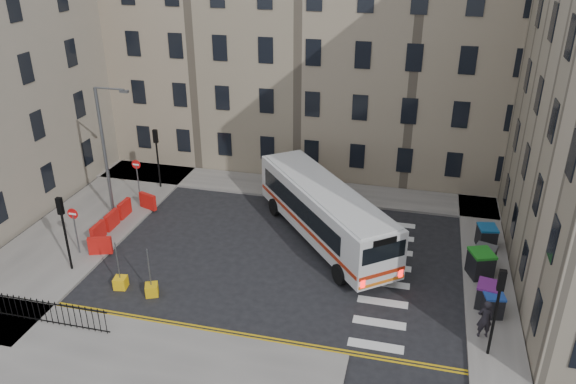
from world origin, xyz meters
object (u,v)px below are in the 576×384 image
at_px(streetlamp, 104,151).
at_px(bollard_yellow, 121,283).
at_px(wheelie_bin_d, 484,259).
at_px(wheelie_bin_e, 486,236).
at_px(wheelie_bin_b, 487,295).
at_px(bollard_chevron, 152,290).
at_px(wheelie_bin_a, 492,304).
at_px(pedestrian, 485,319).
at_px(bus, 324,210).
at_px(wheelie_bin_c, 480,264).

bearing_deg(streetlamp, bollard_yellow, -57.83).
relative_size(wheelie_bin_d, wheelie_bin_e, 1.14).
height_order(wheelie_bin_b, wheelie_bin_e, wheelie_bin_e).
relative_size(wheelie_bin_b, bollard_chevron, 2.07).
relative_size(wheelie_bin_a, pedestrian, 0.64).
relative_size(wheelie_bin_a, bollard_yellow, 1.96).
bearing_deg(streetlamp, wheelie_bin_d, -2.57).
xyz_separation_m(bus, wheelie_bin_c, (8.43, -1.91, -1.02)).
xyz_separation_m(streetlamp, wheelie_bin_b, (21.71, -4.09, -3.58)).
bearing_deg(pedestrian, bollard_chevron, -11.40).
xyz_separation_m(pedestrian, bollard_chevron, (-15.41, -0.53, -0.77)).
height_order(wheelie_bin_b, bollard_chevron, wheelie_bin_b).
relative_size(wheelie_bin_d, bollard_chevron, 2.44).
xyz_separation_m(streetlamp, bollard_yellow, (4.24, -6.74, -4.04)).
height_order(wheelie_bin_c, wheelie_bin_e, wheelie_bin_c).
xyz_separation_m(wheelie_bin_a, pedestrian, (-0.48, -1.70, 0.35)).
relative_size(wheelie_bin_e, bollard_chevron, 2.14).
bearing_deg(pedestrian, wheelie_bin_e, -107.91).
distance_m(wheelie_bin_c, pedestrian, 4.88).
relative_size(wheelie_bin_d, pedestrian, 0.80).
xyz_separation_m(pedestrian, bollard_yellow, (-17.18, -0.35, -0.77)).
height_order(wheelie_bin_a, wheelie_bin_e, wheelie_bin_e).
bearing_deg(bus, pedestrian, -77.92).
bearing_deg(bollard_yellow, bollard_chevron, -5.80).
bearing_deg(bus, wheelie_bin_e, -31.07).
bearing_deg(bollard_chevron, wheelie_bin_b, 10.23).
bearing_deg(wheelie_bin_e, bollard_chevron, -162.89).
bearing_deg(bollard_yellow, wheelie_bin_c, 16.77).
distance_m(wheelie_bin_a, wheelie_bin_c, 3.20).
bearing_deg(bollard_yellow, pedestrian, 1.15).
relative_size(streetlamp, wheelie_bin_a, 6.93).
bearing_deg(wheelie_bin_e, streetlamp, 173.29).
relative_size(wheelie_bin_d, bollard_yellow, 2.44).
distance_m(wheelie_bin_a, bollard_chevron, 16.06).
bearing_deg(bollard_yellow, wheelie_bin_d, 18.23).
relative_size(wheelie_bin_c, wheelie_bin_d, 1.06).
bearing_deg(streetlamp, wheelie_bin_e, 4.08).
bearing_deg(bus, bollard_chevron, -172.86).
bearing_deg(bollard_chevron, wheelie_bin_d, 20.70).
bearing_deg(wheelie_bin_b, wheelie_bin_a, -61.36).
bearing_deg(wheelie_bin_a, pedestrian, -116.92).
bearing_deg(wheelie_bin_e, wheelie_bin_d, -107.63).
xyz_separation_m(wheelie_bin_b, wheelie_bin_c, (-0.15, 2.57, 0.09)).
bearing_deg(wheelie_bin_d, wheelie_bin_b, -71.99).
bearing_deg(bollard_chevron, pedestrian, 1.95).
bearing_deg(wheelie_bin_d, bus, -170.13).
height_order(streetlamp, bollard_chevron, streetlamp).
bearing_deg(pedestrian, wheelie_bin_a, -119.17).
xyz_separation_m(streetlamp, wheelie_bin_c, (21.56, -1.53, -3.49)).
bearing_deg(wheelie_bin_e, wheelie_bin_b, -104.34).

